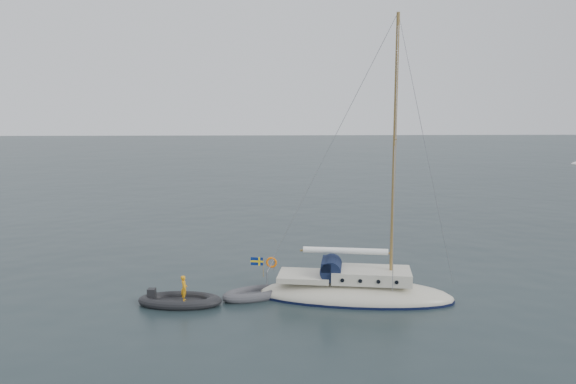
{
  "coord_description": "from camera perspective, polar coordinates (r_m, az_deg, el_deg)",
  "views": [
    {
      "loc": [
        -2.57,
        -27.33,
        8.67
      ],
      "look_at": [
        -1.42,
        0.0,
        4.54
      ],
      "focal_mm": 35.0,
      "sensor_mm": 36.0,
      "label": 1
    }
  ],
  "objects": [
    {
      "name": "dinghy",
      "position": [
        26.22,
        -3.47,
        -10.3
      ],
      "size": [
        3.06,
        1.38,
        0.44
      ],
      "rotation": [
        0.0,
        0.0,
        0.39
      ],
      "color": "#4C4D51",
      "rests_on": "ground"
    },
    {
      "name": "ground",
      "position": [
        28.78,
        2.86,
        -8.96
      ],
      "size": [
        300.0,
        300.0,
        0.0
      ],
      "primitive_type": "plane",
      "color": "black",
      "rests_on": "ground"
    },
    {
      "name": "rib",
      "position": [
        25.77,
        -10.95,
        -10.72
      ],
      "size": [
        3.74,
        1.7,
        1.36
      ],
      "rotation": [
        0.0,
        0.0,
        -0.08
      ],
      "color": "black",
      "rests_on": "ground"
    },
    {
      "name": "sailboat",
      "position": [
        25.98,
        6.91,
        -8.65
      ],
      "size": [
        9.29,
        2.78,
        13.23
      ],
      "rotation": [
        0.0,
        0.0,
        -0.17
      ],
      "color": "beige",
      "rests_on": "ground"
    }
  ]
}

